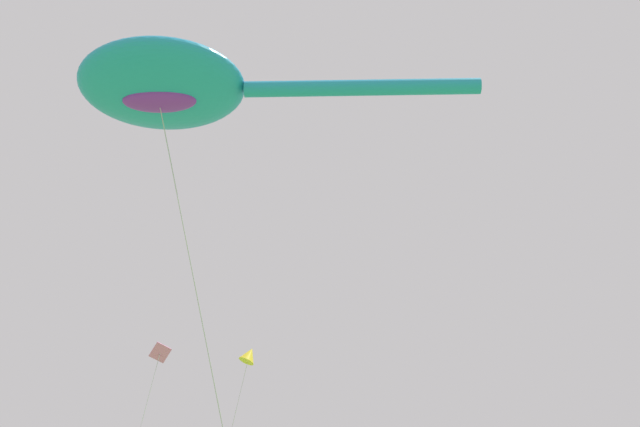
% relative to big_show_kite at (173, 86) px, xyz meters
% --- Properties ---
extents(big_show_kite, '(10.11, 6.34, 15.42)m').
position_rel_big_show_kite_xyz_m(big_show_kite, '(0.00, 0.00, 0.00)').
color(big_show_kite, '#1E8CBF').
rests_on(big_show_kite, ground).
extents(small_kite_diamond_red, '(1.92, 1.58, 10.52)m').
position_rel_big_show_kite_xyz_m(small_kite_diamond_red, '(1.85, 6.62, -5.61)').
color(small_kite_diamond_red, pink).
rests_on(small_kite_diamond_red, ground).
extents(small_kite_tiny_distant, '(2.51, 2.77, 14.62)m').
position_rel_big_show_kite_xyz_m(small_kite_tiny_distant, '(7.99, 15.47, -0.71)').
color(small_kite_tiny_distant, yellow).
rests_on(small_kite_tiny_distant, ground).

